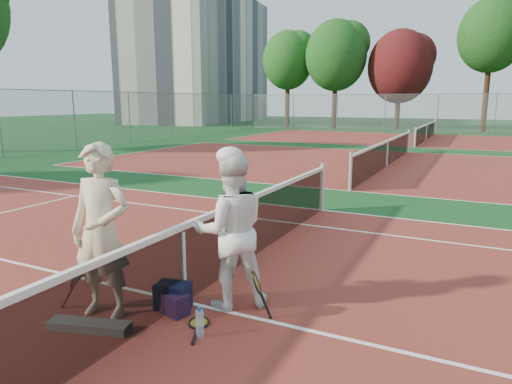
% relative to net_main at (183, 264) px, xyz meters
% --- Properties ---
extents(ground, '(130.00, 130.00, 0.00)m').
position_rel_net_main_xyz_m(ground, '(0.00, 0.00, -0.51)').
color(ground, '#113E19').
rests_on(ground, ground).
extents(court_main, '(23.77, 10.97, 0.01)m').
position_rel_net_main_xyz_m(court_main, '(0.00, 0.00, -0.51)').
color(court_main, maroon).
rests_on(court_main, ground).
extents(court_far_a, '(23.77, 10.97, 0.01)m').
position_rel_net_main_xyz_m(court_far_a, '(0.00, 13.50, -0.51)').
color(court_far_a, maroon).
rests_on(court_far_a, ground).
extents(court_far_b, '(23.77, 10.97, 0.01)m').
position_rel_net_main_xyz_m(court_far_b, '(0.00, 27.00, -0.51)').
color(court_far_b, maroon).
rests_on(court_far_b, ground).
extents(net_main, '(0.10, 10.98, 1.02)m').
position_rel_net_main_xyz_m(net_main, '(0.00, 0.00, 0.00)').
color(net_main, black).
rests_on(net_main, ground).
extents(net_far_a, '(0.10, 10.98, 1.02)m').
position_rel_net_main_xyz_m(net_far_a, '(0.00, 13.50, 0.00)').
color(net_far_a, black).
rests_on(net_far_a, ground).
extents(net_far_b, '(0.10, 10.98, 1.02)m').
position_rel_net_main_xyz_m(net_far_b, '(0.00, 27.00, 0.00)').
color(net_far_b, black).
rests_on(net_far_b, ground).
extents(fence_back, '(32.00, 0.06, 3.00)m').
position_rel_net_main_xyz_m(fence_back, '(0.00, 34.00, 0.99)').
color(fence_back, slate).
rests_on(fence_back, ground).
extents(apartment_block, '(12.96, 23.18, 15.00)m').
position_rel_net_main_xyz_m(apartment_block, '(-28.00, 44.00, 6.99)').
color(apartment_block, beige).
rests_on(apartment_block, ground).
extents(player_a, '(0.82, 0.60, 2.04)m').
position_rel_net_main_xyz_m(player_a, '(-0.65, -0.67, 0.51)').
color(player_a, beige).
rests_on(player_a, ground).
extents(player_b, '(1.17, 1.14, 1.91)m').
position_rel_net_main_xyz_m(player_b, '(0.56, 0.22, 0.44)').
color(player_b, white).
rests_on(player_b, ground).
extents(racket_red, '(0.40, 0.36, 0.53)m').
position_rel_net_main_xyz_m(racket_red, '(-1.03, -0.73, -0.24)').
color(racket_red, maroon).
rests_on(racket_red, ground).
extents(racket_black_held, '(0.33, 0.34, 0.57)m').
position_rel_net_main_xyz_m(racket_black_held, '(1.01, 0.01, -0.22)').
color(racket_black_held, black).
rests_on(racket_black_held, ground).
extents(racket_spare, '(0.50, 0.66, 0.03)m').
position_rel_net_main_xyz_m(racket_spare, '(0.48, -0.40, -0.49)').
color(racket_spare, black).
rests_on(racket_spare, ground).
extents(sports_bag_navy, '(0.45, 0.34, 0.32)m').
position_rel_net_main_xyz_m(sports_bag_navy, '(-0.03, -0.20, -0.35)').
color(sports_bag_navy, black).
rests_on(sports_bag_navy, ground).
extents(sports_bag_purple, '(0.36, 0.29, 0.25)m').
position_rel_net_main_xyz_m(sports_bag_purple, '(0.09, -0.33, -0.38)').
color(sports_bag_purple, black).
rests_on(sports_bag_purple, ground).
extents(net_cover_canvas, '(0.95, 0.46, 0.10)m').
position_rel_net_main_xyz_m(net_cover_canvas, '(-0.54, -1.05, -0.46)').
color(net_cover_canvas, '#64605B').
rests_on(net_cover_canvas, ground).
extents(water_bottle, '(0.09, 0.09, 0.30)m').
position_rel_net_main_xyz_m(water_bottle, '(0.65, -0.64, -0.36)').
color(water_bottle, '#C8DFFD').
rests_on(water_bottle, ground).
extents(tree_back_0, '(4.79, 4.79, 9.01)m').
position_rel_net_main_xyz_m(tree_back_0, '(-13.90, 37.19, 5.72)').
color(tree_back_0, '#382314').
rests_on(tree_back_0, ground).
extents(tree_back_1, '(5.43, 5.43, 9.57)m').
position_rel_net_main_xyz_m(tree_back_1, '(-9.03, 36.56, 5.91)').
color(tree_back_1, '#382314').
rests_on(tree_back_1, ground).
extents(tree_back_maroon, '(5.52, 5.52, 8.58)m').
position_rel_net_main_xyz_m(tree_back_maroon, '(-3.67, 38.00, 4.89)').
color(tree_back_maroon, '#382314').
rests_on(tree_back_maroon, ground).
extents(tree_back_3, '(5.04, 5.04, 10.44)m').
position_rel_net_main_xyz_m(tree_back_3, '(3.26, 37.24, 6.99)').
color(tree_back_3, '#382314').
rests_on(tree_back_3, ground).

